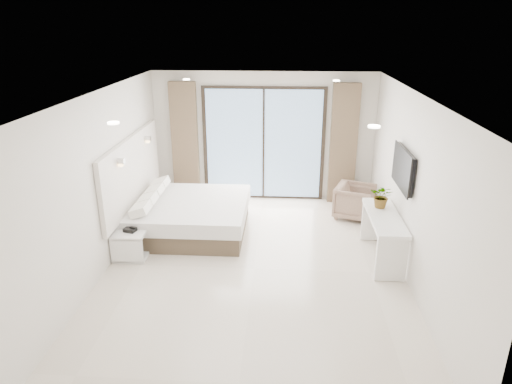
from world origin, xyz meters
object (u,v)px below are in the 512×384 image
nightstand (131,246)px  armchair (355,200)px  console_desk (384,228)px  bed (189,216)px

nightstand → armchair: (3.86, 1.92, 0.13)m
nightstand → console_desk: size_ratio=0.34×
console_desk → armchair: (-0.20, 1.67, -0.20)m
bed → nightstand: 1.32m
bed → console_desk: 3.43m
nightstand → bed: bearing=54.1°
bed → nightstand: bed is taller
bed → console_desk: (3.32, -0.85, 0.25)m
nightstand → armchair: 4.31m
console_desk → armchair: 1.70m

